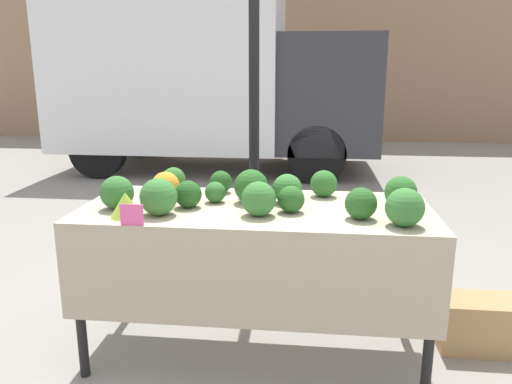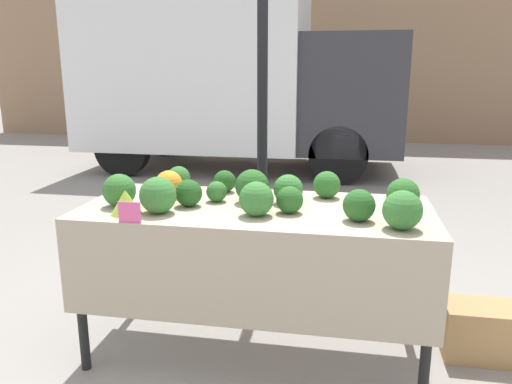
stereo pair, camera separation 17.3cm
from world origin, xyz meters
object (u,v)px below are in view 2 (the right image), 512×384
at_px(price_sign, 129,212).
at_px(produce_crate, 484,331).
at_px(orange_cauliflower, 169,184).
at_px(parked_truck, 231,78).

bearing_deg(price_sign, produce_crate, 17.34).
relative_size(price_sign, produce_crate, 0.25).
xyz_separation_m(orange_cauliflower, price_sign, (-0.02, -0.49, -0.03)).
relative_size(orange_cauliflower, price_sign, 1.38).
relative_size(parked_truck, price_sign, 42.78).
height_order(parked_truck, produce_crate, parked_truck).
xyz_separation_m(parked_truck, orange_cauliflower, (0.84, -5.17, -0.50)).
relative_size(parked_truck, orange_cauliflower, 30.90).
xyz_separation_m(parked_truck, price_sign, (0.82, -5.66, -0.52)).
bearing_deg(orange_cauliflower, produce_crate, 2.27).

